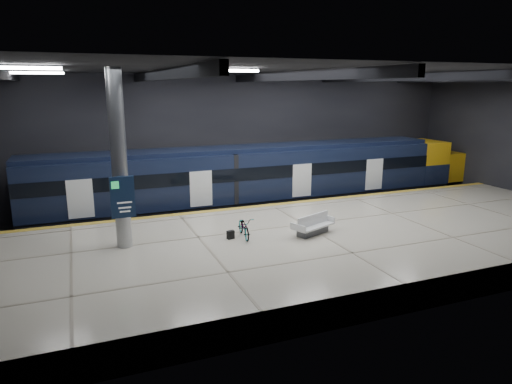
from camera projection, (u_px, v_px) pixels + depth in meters
ground at (294, 240)px, 22.18m from camera, size 30.00×30.00×0.00m
room_shell at (296, 122)px, 20.88m from camera, size 30.10×16.10×8.05m
platform at (320, 246)px, 19.79m from camera, size 30.00×11.00×1.10m
safety_strip at (271, 205)px, 24.41m from camera, size 30.00×0.40×0.01m
rails at (253, 211)px, 27.13m from camera, size 30.00×1.52×0.16m
train at (273, 176)px, 27.15m from camera, size 29.40×2.84×3.79m
bench at (313, 227)px, 19.55m from camera, size 2.16×1.50×0.88m
bicycle at (244, 227)px, 19.12m from camera, size 0.80×1.77×0.90m
pannier_bag at (231, 235)px, 18.97m from camera, size 0.33×0.24×0.35m
info_column at (119, 163)px, 17.35m from camera, size 0.90×0.78×6.90m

